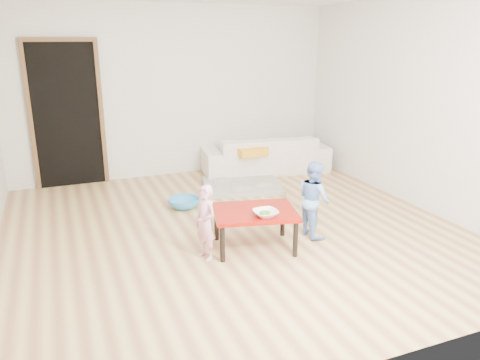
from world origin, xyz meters
TOP-DOWN VIEW (x-y plane):
  - floor at (0.00, 0.00)m, footprint 5.00×5.00m
  - back_wall at (0.00, 2.50)m, footprint 5.00×0.02m
  - right_wall at (2.50, 0.00)m, footprint 0.02×5.00m
  - doorway at (-1.60, 2.48)m, footprint 1.02×0.08m
  - sofa at (1.35, 2.05)m, footprint 2.10×1.05m
  - cushion at (0.96, 1.77)m, footprint 0.47×0.43m
  - red_table at (0.03, -0.53)m, footprint 0.95×0.80m
  - bowl at (0.06, -0.72)m, footprint 0.24×0.24m
  - broccoli at (0.06, -0.72)m, footprint 0.12×0.12m
  - child_pink at (-0.51, -0.57)m, footprint 0.26×0.32m
  - child_blue at (0.76, -0.47)m, footprint 0.33×0.42m
  - basin at (-0.34, 0.90)m, footprint 0.41×0.41m
  - blanket at (0.68, 1.42)m, footprint 1.28×1.14m

SIDE VIEW (x-z plane):
  - floor at x=0.00m, z-range -0.01..0.01m
  - blanket at x=0.68m, z-range 0.00..0.05m
  - basin at x=-0.34m, z-range 0.00..0.13m
  - red_table at x=0.03m, z-range 0.00..0.42m
  - sofa at x=1.35m, z-range 0.00..0.59m
  - child_pink at x=-0.51m, z-range 0.00..0.76m
  - child_blue at x=0.76m, z-range 0.00..0.85m
  - broccoli at x=0.06m, z-range 0.42..0.47m
  - bowl at x=0.06m, z-range 0.42..0.48m
  - cushion at x=0.96m, z-range 0.39..0.51m
  - doorway at x=-1.60m, z-range -0.03..2.08m
  - back_wall at x=0.00m, z-range 0.00..2.60m
  - right_wall at x=2.50m, z-range 0.00..2.60m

